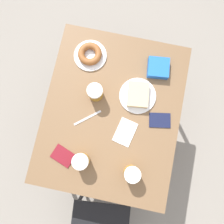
{
  "coord_description": "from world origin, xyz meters",
  "views": [
    {
      "loc": [
        -0.04,
        0.19,
        2.04
      ],
      "look_at": [
        0.0,
        0.0,
        0.77
      ],
      "focal_mm": 35.0,
      "sensor_mm": 36.0,
      "label": 1
    }
  ],
  "objects_px": {
    "plate_with_cake": "(138,95)",
    "plate_with_donut": "(90,54)",
    "fork": "(88,118)",
    "passport_near_edge": "(160,120)",
    "beer_mug_right": "(81,161)",
    "blue_pouch": "(158,68)",
    "beer_mug_left": "(95,92)",
    "passport_far_edge": "(63,156)",
    "beer_mug_center": "(132,174)",
    "napkin_folded": "(125,132)"
  },
  "relations": [
    {
      "from": "plate_with_cake",
      "to": "beer_mug_left",
      "type": "height_order",
      "value": "beer_mug_left"
    },
    {
      "from": "plate_with_cake",
      "to": "blue_pouch",
      "type": "distance_m",
      "value": 0.21
    },
    {
      "from": "plate_with_cake",
      "to": "blue_pouch",
      "type": "relative_size",
      "value": 1.59
    },
    {
      "from": "plate_with_donut",
      "to": "beer_mug_left",
      "type": "bearing_deg",
      "value": 110.57
    },
    {
      "from": "plate_with_cake",
      "to": "napkin_folded",
      "type": "distance_m",
      "value": 0.23
    },
    {
      "from": "napkin_folded",
      "to": "fork",
      "type": "xyz_separation_m",
      "value": [
        0.24,
        -0.04,
        -0.0
      ]
    },
    {
      "from": "plate_with_cake",
      "to": "blue_pouch",
      "type": "xyz_separation_m",
      "value": [
        -0.09,
        -0.19,
        0.0
      ]
    },
    {
      "from": "blue_pouch",
      "to": "beer_mug_right",
      "type": "bearing_deg",
      "value": 62.53
    },
    {
      "from": "beer_mug_left",
      "to": "passport_near_edge",
      "type": "xyz_separation_m",
      "value": [
        -0.41,
        0.08,
        -0.05
      ]
    },
    {
      "from": "beer_mug_left",
      "to": "passport_far_edge",
      "type": "xyz_separation_m",
      "value": [
        0.11,
        0.4,
        -0.05
      ]
    },
    {
      "from": "fork",
      "to": "blue_pouch",
      "type": "xyz_separation_m",
      "value": [
        -0.36,
        -0.38,
        0.02
      ]
    },
    {
      "from": "beer_mug_center",
      "to": "passport_near_edge",
      "type": "bearing_deg",
      "value": -108.38
    },
    {
      "from": "beer_mug_right",
      "to": "blue_pouch",
      "type": "height_order",
      "value": "beer_mug_right"
    },
    {
      "from": "plate_with_cake",
      "to": "plate_with_donut",
      "type": "relative_size",
      "value": 1.09
    },
    {
      "from": "beer_mug_left",
      "to": "beer_mug_center",
      "type": "bearing_deg",
      "value": 126.02
    },
    {
      "from": "beer_mug_left",
      "to": "passport_near_edge",
      "type": "bearing_deg",
      "value": 169.48
    },
    {
      "from": "passport_near_edge",
      "to": "blue_pouch",
      "type": "xyz_separation_m",
      "value": [
        0.07,
        -0.31,
        0.02
      ]
    },
    {
      "from": "beer_mug_center",
      "to": "beer_mug_right",
      "type": "relative_size",
      "value": 1.0
    },
    {
      "from": "beer_mug_right",
      "to": "fork",
      "type": "height_order",
      "value": "beer_mug_right"
    },
    {
      "from": "blue_pouch",
      "to": "passport_far_edge",
      "type": "bearing_deg",
      "value": 54.75
    },
    {
      "from": "beer_mug_right",
      "to": "blue_pouch",
      "type": "distance_m",
      "value": 0.71
    },
    {
      "from": "beer_mug_right",
      "to": "blue_pouch",
      "type": "xyz_separation_m",
      "value": [
        -0.33,
        -0.63,
        -0.03
      ]
    },
    {
      "from": "fork",
      "to": "blue_pouch",
      "type": "bearing_deg",
      "value": -132.77
    },
    {
      "from": "plate_with_cake",
      "to": "beer_mug_right",
      "type": "relative_size",
      "value": 1.96
    },
    {
      "from": "fork",
      "to": "beer_mug_center",
      "type": "bearing_deg",
      "value": 140.66
    },
    {
      "from": "beer_mug_center",
      "to": "passport_far_edge",
      "type": "distance_m",
      "value": 0.41
    },
    {
      "from": "plate_with_cake",
      "to": "passport_near_edge",
      "type": "distance_m",
      "value": 0.2
    },
    {
      "from": "plate_with_donut",
      "to": "beer_mug_left",
      "type": "height_order",
      "value": "beer_mug_left"
    },
    {
      "from": "passport_near_edge",
      "to": "passport_far_edge",
      "type": "distance_m",
      "value": 0.61
    },
    {
      "from": "beer_mug_center",
      "to": "passport_far_edge",
      "type": "height_order",
      "value": "beer_mug_center"
    },
    {
      "from": "napkin_folded",
      "to": "beer_mug_left",
      "type": "bearing_deg",
      "value": -40.59
    },
    {
      "from": "beer_mug_right",
      "to": "passport_far_edge",
      "type": "bearing_deg",
      "value": -0.68
    },
    {
      "from": "beer_mug_left",
      "to": "napkin_folded",
      "type": "height_order",
      "value": "beer_mug_left"
    },
    {
      "from": "beer_mug_center",
      "to": "passport_near_edge",
      "type": "xyz_separation_m",
      "value": [
        -0.11,
        -0.33,
        -0.05
      ]
    },
    {
      "from": "plate_with_donut",
      "to": "passport_far_edge",
      "type": "xyz_separation_m",
      "value": [
        0.02,
        0.63,
        -0.02
      ]
    },
    {
      "from": "passport_far_edge",
      "to": "plate_with_donut",
      "type": "bearing_deg",
      "value": -91.93
    },
    {
      "from": "beer_mug_left",
      "to": "blue_pouch",
      "type": "xyz_separation_m",
      "value": [
        -0.34,
        -0.24,
        -0.03
      ]
    },
    {
      "from": "plate_with_donut",
      "to": "beer_mug_center",
      "type": "height_order",
      "value": "beer_mug_center"
    },
    {
      "from": "plate_with_cake",
      "to": "passport_far_edge",
      "type": "height_order",
      "value": "plate_with_cake"
    },
    {
      "from": "passport_near_edge",
      "to": "plate_with_donut",
      "type": "bearing_deg",
      "value": -32.11
    },
    {
      "from": "plate_with_donut",
      "to": "passport_far_edge",
      "type": "height_order",
      "value": "plate_with_donut"
    },
    {
      "from": "plate_with_cake",
      "to": "plate_with_donut",
      "type": "xyz_separation_m",
      "value": [
        0.34,
        -0.19,
        0.0
      ]
    },
    {
      "from": "beer_mug_right",
      "to": "passport_far_edge",
      "type": "distance_m",
      "value": 0.13
    },
    {
      "from": "beer_mug_center",
      "to": "plate_with_cake",
      "type": "bearing_deg",
      "value": -83.97
    },
    {
      "from": "passport_near_edge",
      "to": "blue_pouch",
      "type": "bearing_deg",
      "value": -77.53
    },
    {
      "from": "plate_with_donut",
      "to": "fork",
      "type": "xyz_separation_m",
      "value": [
        -0.07,
        0.38,
        -0.02
      ]
    },
    {
      "from": "plate_with_cake",
      "to": "plate_with_donut",
      "type": "bearing_deg",
      "value": -29.58
    },
    {
      "from": "fork",
      "to": "passport_near_edge",
      "type": "relative_size",
      "value": 1.05
    },
    {
      "from": "beer_mug_left",
      "to": "beer_mug_right",
      "type": "xyz_separation_m",
      "value": [
        -0.01,
        0.4,
        0.0
      ]
    },
    {
      "from": "plate_with_donut",
      "to": "napkin_folded",
      "type": "distance_m",
      "value": 0.52
    }
  ]
}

